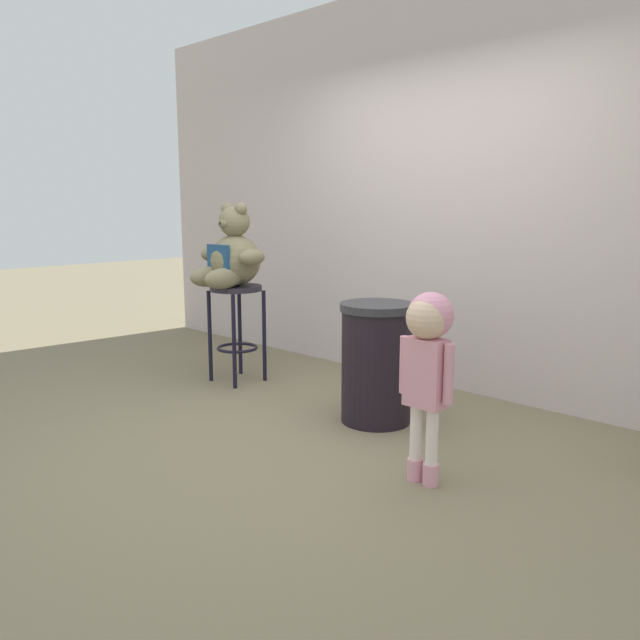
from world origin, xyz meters
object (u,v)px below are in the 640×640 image
(bar_stool_with_teddy, at_px, (237,313))
(teddy_bear, at_px, (232,256))
(child_walking, at_px, (428,346))
(trash_bin, at_px, (377,362))

(bar_stool_with_teddy, height_order, teddy_bear, teddy_bear)
(child_walking, xyz_separation_m, trash_bin, (-0.76, 0.55, -0.31))
(trash_bin, bearing_deg, child_walking, -36.28)
(child_walking, bearing_deg, bar_stool_with_teddy, 61.09)
(bar_stool_with_teddy, height_order, trash_bin, trash_bin)
(bar_stool_with_teddy, relative_size, child_walking, 0.79)
(child_walking, relative_size, trash_bin, 1.25)
(bar_stool_with_teddy, xyz_separation_m, trash_bin, (1.40, 0.01, -0.16))
(bar_stool_with_teddy, distance_m, teddy_bear, 0.45)
(teddy_bear, distance_m, trash_bin, 1.53)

